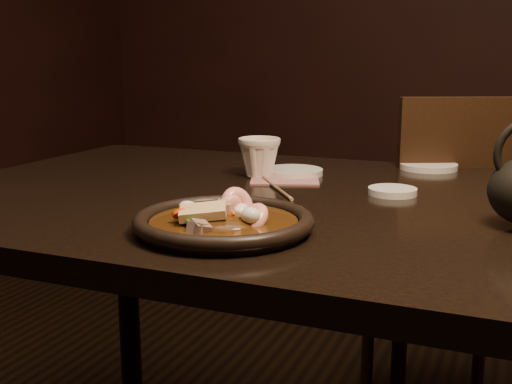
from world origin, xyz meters
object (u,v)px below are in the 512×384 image
at_px(table, 343,242).
at_px(tea_cup, 259,156).
at_px(plate, 224,223).
at_px(chair, 460,256).

height_order(table, tea_cup, tea_cup).
distance_m(plate, tea_cup, 0.43).
bearing_deg(tea_cup, chair, 48.02).
relative_size(plate, tea_cup, 2.97).
xyz_separation_m(chair, tea_cup, (-0.38, -0.43, 0.30)).
bearing_deg(chair, table, 49.90).
bearing_deg(table, plate, -112.70).
bearing_deg(table, chair, 74.70).
distance_m(table, plate, 0.30).
height_order(plate, tea_cup, tea_cup).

